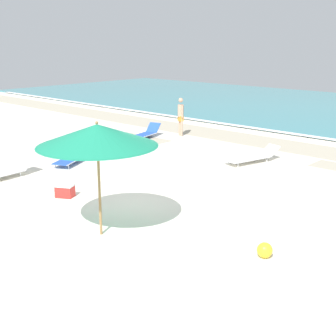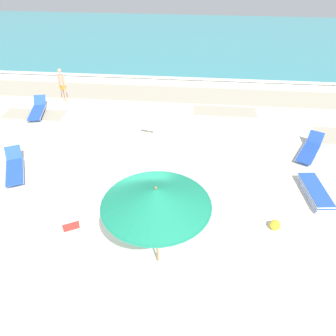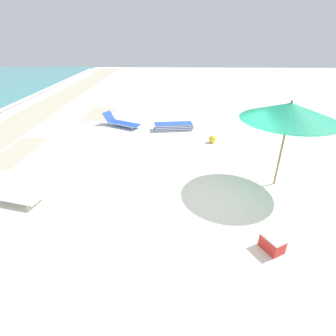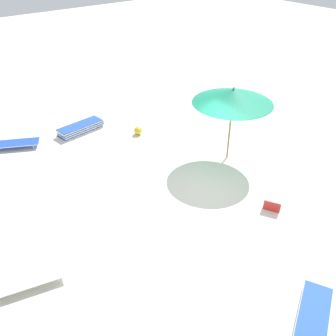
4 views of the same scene
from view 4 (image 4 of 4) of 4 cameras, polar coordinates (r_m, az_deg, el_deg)
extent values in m
cube|color=silver|center=(11.84, 5.76, -3.73)|extent=(60.00, 60.00, 0.16)
cylinder|color=#9E7547|center=(12.99, 9.40, 6.02)|extent=(0.06, 0.06, 2.33)
cone|color=#1E936B|center=(12.50, 9.89, 10.76)|extent=(2.67, 2.67, 0.48)
cylinder|color=#166E50|center=(12.59, 9.79, 9.79)|extent=(2.59, 2.59, 0.01)
sphere|color=#9E7547|center=(12.41, 10.01, 11.90)|extent=(0.07, 0.07, 0.07)
cube|color=blue|center=(15.44, -13.22, 5.55)|extent=(0.81, 1.86, 0.03)
cube|color=silver|center=(15.45, -13.20, 5.45)|extent=(0.83, 1.90, 0.04)
cube|color=blue|center=(15.42, -13.10, 5.90)|extent=(0.81, 1.86, 0.03)
cube|color=silver|center=(15.44, -13.09, 5.80)|extent=(0.83, 1.90, 0.04)
cube|color=blue|center=(15.39, -13.11, 6.19)|extent=(0.81, 1.86, 0.03)
cube|color=silver|center=(15.40, -13.10, 6.09)|extent=(0.83, 1.90, 0.04)
cube|color=blue|center=(15.34, -13.25, 6.43)|extent=(0.81, 1.86, 0.03)
cube|color=silver|center=(15.35, -13.24, 6.33)|extent=(0.83, 1.90, 0.04)
cube|color=white|center=(9.53, -20.97, -15.57)|extent=(1.01, 1.88, 0.03)
cylinder|color=silver|center=(9.32, -20.75, -16.88)|extent=(0.46, 1.75, 0.03)
cylinder|color=silver|center=(9.74, -21.17, -14.31)|extent=(0.46, 1.75, 0.03)
cylinder|color=silver|center=(9.40, -16.35, -16.09)|extent=(0.03, 0.03, 0.16)
cylinder|color=silver|center=(9.76, -16.90, -13.95)|extent=(0.03, 0.03, 0.16)
cube|color=blue|center=(15.02, -22.13, 3.56)|extent=(1.28, 1.72, 0.03)
cylinder|color=silver|center=(14.76, -22.29, 2.99)|extent=(0.78, 1.45, 0.03)
cylinder|color=silver|center=(15.28, -21.98, 4.10)|extent=(0.78, 1.45, 0.03)
cylinder|color=silver|center=(14.72, -19.81, 3.03)|extent=(0.03, 0.03, 0.16)
cylinder|color=silver|center=(15.16, -19.60, 3.99)|extent=(0.03, 0.03, 0.16)
cylinder|color=silver|center=(15.43, -24.21, 3.44)|extent=(0.03, 0.03, 0.16)
cube|color=blue|center=(8.92, 21.34, -20.06)|extent=(1.29, 1.78, 0.03)
cylinder|color=silver|center=(8.95, 23.34, -20.48)|extent=(0.78, 1.53, 0.03)
cylinder|color=silver|center=(8.91, 19.35, -19.61)|extent=(0.78, 1.53, 0.03)
cylinder|color=silver|center=(9.45, 23.33, -17.71)|extent=(0.03, 0.03, 0.16)
cylinder|color=silver|center=(9.41, 20.18, -17.01)|extent=(0.03, 0.03, 0.16)
sphere|color=yellow|center=(14.86, -4.58, 5.70)|extent=(0.32, 0.32, 0.32)
cube|color=red|center=(11.39, 15.67, -5.21)|extent=(0.58, 0.53, 0.32)
cube|color=white|center=(11.28, 15.81, -4.47)|extent=(0.61, 0.55, 0.05)
camera|label=1|loc=(21.76, 6.35, 26.03)|focal=50.00mm
camera|label=2|loc=(16.77, 25.41, 32.02)|focal=35.00mm
camera|label=3|loc=(6.16, 40.87, -1.77)|focal=28.00mm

